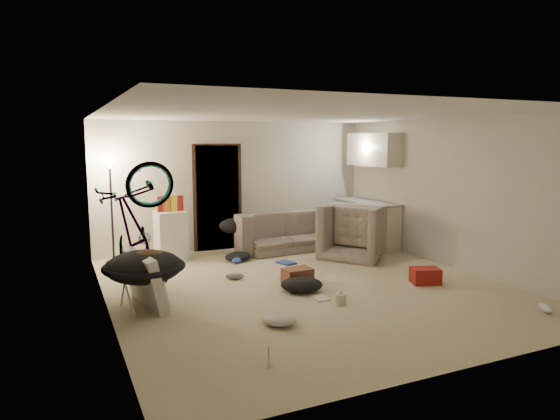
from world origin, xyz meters
name	(u,v)px	position (x,y,z in m)	size (l,w,h in m)	color
floor	(305,287)	(0.00, 0.00, -0.01)	(5.50, 6.00, 0.02)	beige
ceiling	(306,113)	(0.00, 0.00, 2.51)	(5.50, 6.00, 0.02)	white
wall_back	(236,185)	(0.00, 3.01, 1.25)	(5.50, 0.02, 2.50)	beige
wall_front	(461,240)	(0.00, -3.01, 1.25)	(5.50, 0.02, 2.50)	beige
wall_left	(103,214)	(-2.76, 0.00, 1.25)	(0.02, 6.00, 2.50)	beige
wall_right	(453,194)	(2.76, 0.00, 1.25)	(0.02, 6.00, 2.50)	beige
doorway	(217,198)	(-0.40, 2.97, 1.02)	(0.85, 0.10, 2.04)	black
door_trim	(218,198)	(-0.40, 2.94, 1.02)	(0.97, 0.04, 2.10)	#352012
floor_lamp	(111,189)	(-2.40, 2.65, 1.31)	(0.28, 0.28, 1.81)	black
kitchen_counter	(367,225)	(2.43, 2.00, 0.44)	(0.60, 1.50, 0.88)	beige
counter_top	(367,202)	(2.43, 2.00, 0.90)	(0.64, 1.54, 0.04)	gray
kitchen_uppers	(374,150)	(2.56, 2.00, 1.95)	(0.38, 1.40, 0.65)	beige
sofa	(280,235)	(0.71, 2.45, 0.29)	(1.99, 0.78, 0.58)	#363E37
armchair	(359,236)	(1.83, 1.36, 0.36)	(1.12, 0.98, 0.73)	#363E37
bicycle	(138,261)	(-2.30, 0.55, 0.50)	(0.66, 1.89, 0.99)	black
book_asset	(269,368)	(-1.54, -2.23, 0.01)	(0.16, 0.21, 0.02)	maroon
mini_fridge	(171,235)	(-1.42, 2.55, 0.44)	(0.51, 0.51, 0.87)	white
snack_box_0	(160,205)	(-1.59, 2.55, 1.00)	(0.10, 0.07, 0.30)	maroon
snack_box_1	(167,204)	(-1.47, 2.55, 1.00)	(0.10, 0.07, 0.30)	#C96D19
snack_box_2	(174,204)	(-1.35, 2.55, 1.00)	(0.10, 0.07, 0.30)	yellow
snack_box_3	(180,204)	(-1.23, 2.55, 1.00)	(0.10, 0.07, 0.30)	maroon
saucer_chair	(144,274)	(-2.30, 0.03, 0.44)	(1.04, 1.04, 0.74)	silver
hoodie	(148,258)	(-2.25, 0.00, 0.65)	(0.48, 0.40, 0.22)	#472F18
sofa_drape	(234,226)	(-0.24, 2.45, 0.54)	(0.56, 0.46, 0.28)	black
tv_box	(144,279)	(-2.30, 0.09, 0.36)	(0.13, 1.08, 0.71)	silver
drink_case_a	(297,276)	(-0.04, 0.17, 0.12)	(0.42, 0.30, 0.24)	brown
drink_case_b	(425,276)	(1.72, -0.61, 0.12)	(0.41, 0.30, 0.24)	maroon
juicer	(341,299)	(0.05, -0.93, 0.08)	(0.14, 0.14, 0.21)	beige
newspaper	(300,276)	(0.19, 0.53, 0.00)	(0.45, 0.59, 0.01)	#B7B2A9
book_blue	(286,263)	(0.33, 1.35, 0.02)	(0.23, 0.31, 0.03)	#2E45A9
book_white	(320,298)	(-0.08, -0.61, 0.01)	(0.19, 0.24, 0.02)	silver
shoe_0	(238,260)	(-0.43, 1.73, 0.05)	(0.29, 0.12, 0.11)	#2E45A9
shoe_1	(235,276)	(-0.82, 0.78, 0.05)	(0.29, 0.12, 0.11)	slate
shoe_4	(545,308)	(2.24, -2.23, 0.05)	(0.28, 0.12, 0.11)	white
clothes_lump_a	(302,285)	(-0.15, -0.18, 0.10)	(0.60, 0.51, 0.19)	black
clothes_lump_b	(238,256)	(-0.36, 1.92, 0.08)	(0.50, 0.43, 0.15)	black
clothes_lump_c	(279,319)	(-0.98, -1.24, 0.06)	(0.42, 0.36, 0.13)	silver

